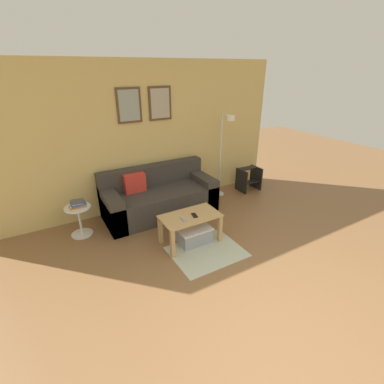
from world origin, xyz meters
name	(u,v)px	position (x,y,z in m)	size (l,w,h in m)	color
ground_plane	(302,376)	(0.00, 0.00, 0.00)	(16.00, 16.00, 0.00)	brown
wall_back	(138,138)	(0.00, 3.75, 1.28)	(5.60, 0.09, 2.55)	#D6B76B
area_rug	(207,251)	(0.25, 1.88, 0.00)	(1.00, 0.80, 0.01)	#B2B79E
couch	(159,197)	(0.15, 3.30, 0.30)	(1.95, 0.84, 0.82)	#38332D
coffee_table	(190,221)	(0.17, 2.22, 0.35)	(0.86, 0.48, 0.45)	tan
storage_bin	(193,234)	(0.22, 2.21, 0.12)	(0.50, 0.38, 0.24)	gray
floor_lamp	(225,147)	(1.54, 3.29, 1.04)	(0.21, 0.43, 1.63)	silver
side_table	(79,218)	(-1.21, 3.26, 0.29)	(0.39, 0.39, 0.48)	silver
book_stack	(78,204)	(-1.19, 3.25, 0.53)	(0.24, 0.20, 0.10)	#D18438
remote_control	(183,219)	(0.03, 2.17, 0.46)	(0.04, 0.15, 0.02)	#99999E
cell_phone	(194,215)	(0.22, 2.19, 0.45)	(0.07, 0.14, 0.01)	black
step_stool	(249,178)	(2.22, 3.30, 0.26)	(0.44, 0.35, 0.48)	black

